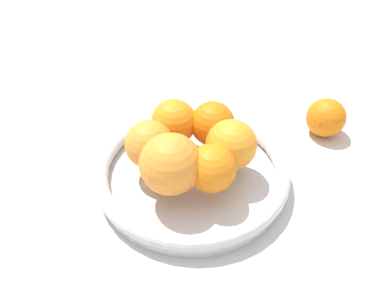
# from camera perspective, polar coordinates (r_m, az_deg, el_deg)

# --- Properties ---
(ground_plane) EXTENTS (4.00, 4.00, 0.00)m
(ground_plane) POSITION_cam_1_polar(r_m,az_deg,el_deg) (0.57, -0.00, -5.38)
(ground_plane) COLOR beige
(fruit_bowl) EXTENTS (0.29, 0.29, 0.03)m
(fruit_bowl) POSITION_cam_1_polar(r_m,az_deg,el_deg) (0.56, -0.00, -4.13)
(fruit_bowl) COLOR silver
(fruit_bowl) RESTS_ON ground_plane
(orange_pile) EXTENTS (0.18, 0.18, 0.08)m
(orange_pile) POSITION_cam_1_polar(r_m,az_deg,el_deg) (0.52, -0.34, -0.16)
(orange_pile) COLOR orange
(orange_pile) RESTS_ON fruit_bowl
(stray_orange) EXTENTS (0.07, 0.07, 0.07)m
(stray_orange) POSITION_cam_1_polar(r_m,az_deg,el_deg) (0.68, 19.73, 3.80)
(stray_orange) COLOR orange
(stray_orange) RESTS_ON ground_plane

